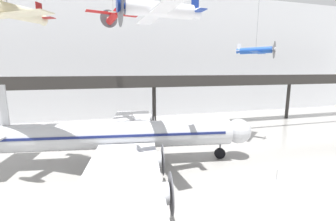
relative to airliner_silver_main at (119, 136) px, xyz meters
name	(u,v)px	position (x,y,z in m)	size (l,w,h in m)	color
ground_plane	(228,211)	(7.37, -11.33, -3.30)	(260.00, 260.00, 0.00)	#9E9B96
hangar_back_wall	(143,56)	(7.37, 26.69, 10.46)	(140.00, 3.00, 27.52)	silver
mezzanine_walkway	(155,85)	(7.37, 14.37, 4.70)	(110.00, 3.20, 9.64)	#2D2B28
airliner_silver_main	(119,136)	(0.00, 0.00, 0.00)	(31.55, 36.07, 9.14)	silver
suspended_plane_red_highwing	(113,16)	(0.34, 9.09, 14.70)	(7.31, 6.05, 5.61)	red
suspended_plane_white_twin	(160,10)	(3.42, -6.06, 12.14)	(7.15, 8.78, 8.49)	silver
suspended_plane_blue_trainer	(256,51)	(19.33, 2.87, 9.98)	(5.46, 5.40, 10.19)	#1E4CAD
suspended_plane_cream_biplane	(8,10)	(-8.84, -1.98, 12.33)	(8.39, 7.63, 8.35)	beige
stanchion_barrier	(277,177)	(14.50, -8.21, -2.97)	(0.36, 0.36, 1.08)	#B2B5BA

